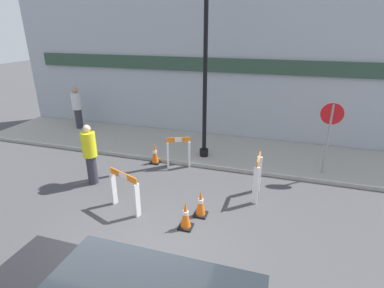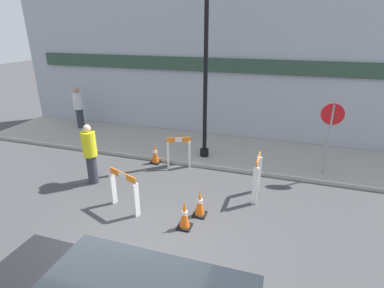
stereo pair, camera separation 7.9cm
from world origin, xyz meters
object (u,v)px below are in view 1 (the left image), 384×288
Objects in this scene: person_worker at (90,153)px; stop_sign at (330,127)px; streetlamp_post at (206,36)px; person_pedestrian at (77,107)px.

stop_sign is at bearing 3.98° from person_worker.
streetlamp_post is 2.82× the size of stop_sign.
streetlamp_post is at bearing 154.38° from person_pedestrian.
streetlamp_post is at bearing 27.75° from person_worker.
person_worker is at bearing -135.83° from streetlamp_post.
person_worker is (-2.55, -2.48, -2.95)m from streetlamp_post.
person_pedestrian reaches higher than person_worker.
stop_sign is 1.22× the size of person_worker.
stop_sign reaches higher than person_pedestrian.
streetlamp_post is 4.32m from stop_sign.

